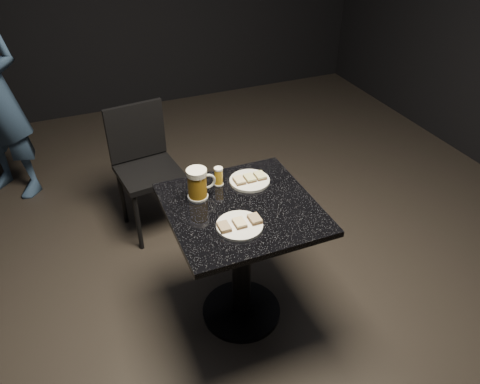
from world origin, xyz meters
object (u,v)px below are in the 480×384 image
Objects in this scene: plate_small at (250,181)px; beer_mug at (198,184)px; beer_tumbler at (219,176)px; chair at (145,162)px; table at (242,244)px; plate_large at (240,226)px.

beer_mug is at bearing -174.55° from plate_small.
beer_mug is 0.15m from beer_tumbler.
chair reaches higher than beer_tumbler.
beer_mug is 0.92m from chair.
beer_mug is at bearing 137.64° from table.
beer_mug reaches higher than plate_large.
beer_mug is (-0.10, 0.29, 0.07)m from plate_large.
plate_large is 1.19m from chair.
chair is (-0.39, 0.82, -0.26)m from plate_small.
chair is (-0.20, 1.14, -0.26)m from plate_large.
plate_small is at bearing 56.16° from table.
beer_tumbler is at bearing 84.62° from plate_large.
plate_large is 1.34× the size of beer_mug.
plate_large is 0.37m from plate_small.
beer_mug reaches higher than plate_small.
plate_large reaches higher than table.
beer_tumbler is at bearing -73.50° from chair.
plate_large is 1.03× the size of plate_small.
plate_large is 0.28× the size of table.
plate_small is 0.33m from table.
beer_mug is 0.18× the size of chair.
plate_small is at bearing -64.84° from chair.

